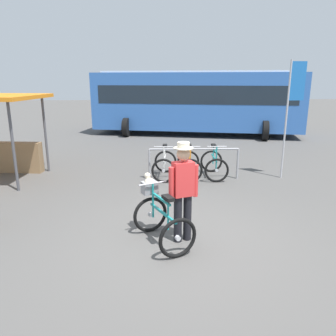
{
  "coord_description": "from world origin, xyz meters",
  "views": [
    {
      "loc": [
        -0.61,
        -5.16,
        2.7
      ],
      "look_at": [
        -0.17,
        1.08,
        1.0
      ],
      "focal_mm": 35.01,
      "sensor_mm": 36.0,
      "label": 1
    }
  ],
  "objects_px": {
    "racked_bike_orange": "(189,165)",
    "racked_bike_white": "(165,165)",
    "banner_flag": "(293,97)",
    "person_with_featured_bike": "(183,188)",
    "racked_bike_teal": "(214,164)",
    "bus_distant": "(196,99)",
    "featured_bicycle": "(160,214)"
  },
  "relations": [
    {
      "from": "racked_bike_teal",
      "to": "banner_flag",
      "type": "xyz_separation_m",
      "value": [
        2.02,
        -0.2,
        1.86
      ]
    },
    {
      "from": "racked_bike_orange",
      "to": "featured_bicycle",
      "type": "xyz_separation_m",
      "value": [
        -1.01,
        -3.74,
        0.12
      ]
    },
    {
      "from": "racked_bike_white",
      "to": "banner_flag",
      "type": "distance_m",
      "value": 3.91
    },
    {
      "from": "racked_bike_orange",
      "to": "racked_bike_white",
      "type": "bearing_deg",
      "value": 177.56
    },
    {
      "from": "racked_bike_orange",
      "to": "racked_bike_teal",
      "type": "distance_m",
      "value": 0.7
    },
    {
      "from": "featured_bicycle",
      "to": "banner_flag",
      "type": "relative_size",
      "value": 0.39
    },
    {
      "from": "racked_bike_orange",
      "to": "racked_bike_teal",
      "type": "bearing_deg",
      "value": -2.44
    },
    {
      "from": "person_with_featured_bike",
      "to": "bus_distant",
      "type": "xyz_separation_m",
      "value": [
        1.95,
        11.23,
        0.79
      ]
    },
    {
      "from": "banner_flag",
      "to": "racked_bike_white",
      "type": "bearing_deg",
      "value": 175.59
    },
    {
      "from": "featured_bicycle",
      "to": "bus_distant",
      "type": "distance_m",
      "value": 11.52
    },
    {
      "from": "racked_bike_orange",
      "to": "banner_flag",
      "type": "relative_size",
      "value": 0.36
    },
    {
      "from": "racked_bike_white",
      "to": "person_with_featured_bike",
      "type": "xyz_separation_m",
      "value": [
        0.08,
        -3.79,
        0.58
      ]
    },
    {
      "from": "racked_bike_orange",
      "to": "racked_bike_teal",
      "type": "relative_size",
      "value": 1.02
    },
    {
      "from": "racked_bike_teal",
      "to": "banner_flag",
      "type": "relative_size",
      "value": 0.35
    },
    {
      "from": "racked_bike_white",
      "to": "racked_bike_teal",
      "type": "bearing_deg",
      "value": -2.44
    },
    {
      "from": "racked_bike_teal",
      "to": "racked_bike_white",
      "type": "bearing_deg",
      "value": 177.56
    },
    {
      "from": "bus_distant",
      "to": "featured_bicycle",
      "type": "bearing_deg",
      "value": -101.82
    },
    {
      "from": "banner_flag",
      "to": "racked_bike_orange",
      "type": "bearing_deg",
      "value": 175.09
    },
    {
      "from": "bus_distant",
      "to": "banner_flag",
      "type": "relative_size",
      "value": 3.22
    },
    {
      "from": "racked_bike_white",
      "to": "person_with_featured_bike",
      "type": "height_order",
      "value": "person_with_featured_bike"
    },
    {
      "from": "racked_bike_orange",
      "to": "person_with_featured_bike",
      "type": "relative_size",
      "value": 0.67
    },
    {
      "from": "racked_bike_orange",
      "to": "person_with_featured_bike",
      "type": "xyz_separation_m",
      "value": [
        -0.62,
        -3.76,
        0.58
      ]
    },
    {
      "from": "banner_flag",
      "to": "featured_bicycle",
      "type": "bearing_deg",
      "value": -136.83
    },
    {
      "from": "featured_bicycle",
      "to": "person_with_featured_bike",
      "type": "relative_size",
      "value": 0.73
    },
    {
      "from": "racked_bike_orange",
      "to": "racked_bike_teal",
      "type": "height_order",
      "value": "same"
    },
    {
      "from": "racked_bike_teal",
      "to": "featured_bicycle",
      "type": "height_order",
      "value": "featured_bicycle"
    },
    {
      "from": "racked_bike_white",
      "to": "featured_bicycle",
      "type": "bearing_deg",
      "value": -94.75
    },
    {
      "from": "racked_bike_teal",
      "to": "featured_bicycle",
      "type": "relative_size",
      "value": 0.89
    },
    {
      "from": "racked_bike_white",
      "to": "racked_bike_orange",
      "type": "distance_m",
      "value": 0.7
    },
    {
      "from": "racked_bike_teal",
      "to": "racked_bike_orange",
      "type": "bearing_deg",
      "value": 177.56
    },
    {
      "from": "racked_bike_orange",
      "to": "bus_distant",
      "type": "relative_size",
      "value": 0.11
    },
    {
      "from": "racked_bike_teal",
      "to": "banner_flag",
      "type": "height_order",
      "value": "banner_flag"
    }
  ]
}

